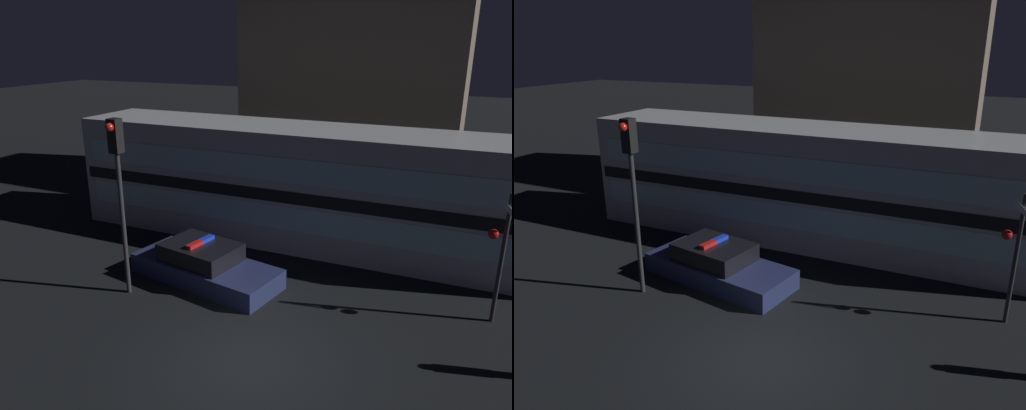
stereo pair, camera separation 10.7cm
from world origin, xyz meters
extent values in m
plane|color=black|center=(0.00, 0.00, 0.00)|extent=(120.00, 120.00, 0.00)
cube|color=#B7BABF|center=(-1.49, 7.32, 2.03)|extent=(16.34, 3.10, 4.05)
cube|color=black|center=(-1.49, 5.76, 2.03)|extent=(16.01, 0.03, 0.41)
cube|color=silver|center=(-1.49, 5.76, 1.30)|extent=(15.52, 0.02, 0.81)
cube|color=silver|center=(-1.49, 5.76, 2.92)|extent=(15.52, 0.02, 0.81)
cube|color=navy|center=(-2.87, 3.08, 0.30)|extent=(4.80, 2.63, 0.60)
cube|color=black|center=(-3.05, 3.12, 0.86)|extent=(2.44, 1.97, 0.53)
cube|color=red|center=(-3.10, 2.85, 1.18)|extent=(0.30, 0.57, 0.12)
cube|color=blue|center=(-3.00, 3.39, 1.18)|extent=(0.30, 0.57, 0.12)
cylinder|color=#2D2D33|center=(4.98, 4.09, 1.72)|extent=(0.11, 0.11, 3.45)
sphere|color=red|center=(4.71, 3.96, 2.41)|extent=(0.25, 0.25, 0.25)
cube|color=white|center=(4.98, 4.02, 3.03)|extent=(0.58, 0.03, 0.58)
cylinder|color=#2D2D33|center=(-4.50, 1.51, 2.04)|extent=(0.13, 0.13, 4.07)
cube|color=black|center=(-4.50, 1.51, 4.52)|extent=(0.30, 0.30, 0.90)
sphere|color=red|center=(-4.50, 1.31, 4.78)|extent=(0.23, 0.23, 0.23)
cube|color=#726656|center=(-1.41, 14.79, 5.25)|extent=(9.54, 5.44, 10.50)
camera|label=1|loc=(4.08, -8.64, 6.93)|focal=35.00mm
camera|label=2|loc=(4.17, -8.60, 6.93)|focal=35.00mm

